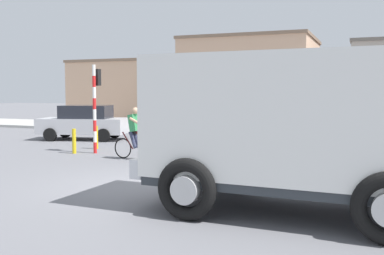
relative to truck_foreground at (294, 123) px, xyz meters
The scene contains 10 objects.
ground_plane 4.36m from the truck_foreground, 162.78° to the left, with size 120.00×120.00×0.00m, color slate.
sidewalk_far 16.19m from the truck_foreground, 103.82° to the left, with size 80.00×5.00×0.16m, color #ADADA8.
truck_foreground is the anchor object (origin of this frame).
cyclist 7.54m from the truck_foreground, 141.81° to the left, with size 1.73×0.51×1.72m.
traffic_light_pole 9.67m from the truck_foreground, 145.63° to the left, with size 0.24×0.43×3.20m.
car_white_mid 14.34m from the truck_foreground, 140.67° to the left, with size 4.30×2.68×1.60m.
bollard_near 10.08m from the truck_foreground, 149.75° to the left, with size 0.14×0.14×0.90m, color gold.
bollard_far 10.84m from the truck_foreground, 143.31° to the left, with size 0.14×0.14×0.90m, color gold.
building_corner_left 28.23m from the truck_foreground, 124.67° to the left, with size 8.77×7.05×4.61m.
building_mid_block 22.78m from the truck_foreground, 106.28° to the left, with size 8.37×7.47×5.79m.
Camera 1 is at (5.17, -9.46, 2.24)m, focal length 41.83 mm.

